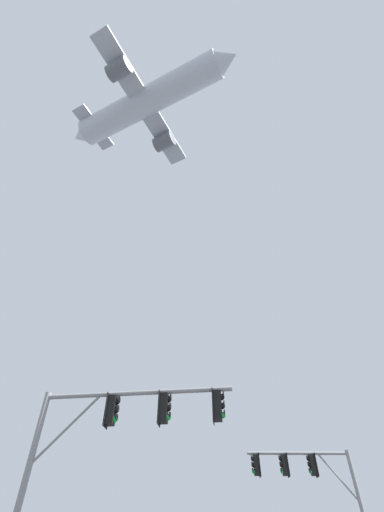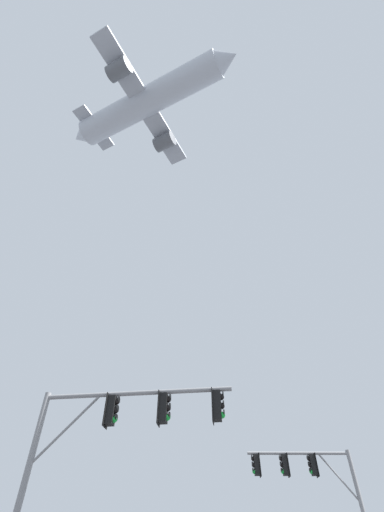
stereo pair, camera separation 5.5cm
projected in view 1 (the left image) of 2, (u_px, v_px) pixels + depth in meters
signal_pole_near at (113, 434)px, 11.16m from camera, size 6.39×0.69×6.27m
signal_pole_far at (314, 484)px, 17.21m from camera, size 5.11×1.21×6.35m
airplane at (148, 101)px, 52.10m from camera, size 27.34×21.12×7.53m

